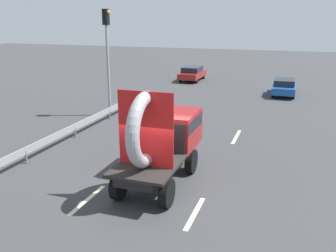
{
  "coord_description": "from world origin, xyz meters",
  "views": [
    {
      "loc": [
        4.41,
        -11.28,
        5.88
      ],
      "look_at": [
        0.02,
        1.38,
        1.92
      ],
      "focal_mm": 39.49,
      "sensor_mm": 36.0,
      "label": 1
    }
  ],
  "objects": [
    {
      "name": "distant_sedan",
      "position": [
        3.66,
        18.54,
        0.69
      ],
      "size": [
        1.68,
        3.92,
        1.28
      ],
      "color": "black",
      "rests_on": "ground_plane"
    },
    {
      "name": "ground_plane",
      "position": [
        0.0,
        0.0,
        0.0
      ],
      "size": [
        120.0,
        120.0,
        0.0
      ],
      "primitive_type": "plane",
      "color": "#38383A"
    },
    {
      "name": "flatbed_truck",
      "position": [
        0.02,
        0.8,
        1.71
      ],
      "size": [
        2.02,
        4.81,
        3.66
      ],
      "color": "black",
      "rests_on": "ground_plane"
    },
    {
      "name": "lane_dash_left_near",
      "position": [
        -1.8,
        -1.61,
        0.0
      ],
      "size": [
        0.16,
        2.18,
        0.01
      ],
      "primitive_type": "cube",
      "rotation": [
        0.0,
        0.0,
        1.57
      ],
      "color": "beige",
      "rests_on": "ground_plane"
    },
    {
      "name": "traffic_light",
      "position": [
        -6.3,
        8.6,
        4.09
      ],
      "size": [
        0.42,
        0.36,
        6.34
      ],
      "color": "gray",
      "rests_on": "ground_plane"
    },
    {
      "name": "lane_dash_left_far",
      "position": [
        -1.8,
        6.67,
        0.0
      ],
      "size": [
        0.16,
        2.05,
        0.01
      ],
      "primitive_type": "cube",
      "rotation": [
        0.0,
        0.0,
        1.57
      ],
      "color": "beige",
      "rests_on": "ground_plane"
    },
    {
      "name": "guardrail",
      "position": [
        -5.9,
        5.89,
        0.53
      ],
      "size": [
        0.1,
        14.74,
        0.71
      ],
      "color": "gray",
      "rests_on": "ground_plane"
    },
    {
      "name": "oncoming_car",
      "position": [
        -4.98,
        22.9,
        0.72
      ],
      "size": [
        1.77,
        4.12,
        1.35
      ],
      "color": "black",
      "rests_on": "ground_plane"
    },
    {
      "name": "lane_dash_right_far",
      "position": [
        1.84,
        6.81,
        0.0
      ],
      "size": [
        0.16,
        2.31,
        0.01
      ],
      "primitive_type": "cube",
      "rotation": [
        0.0,
        0.0,
        1.57
      ],
      "color": "beige",
      "rests_on": "ground_plane"
    },
    {
      "name": "lane_dash_right_near",
      "position": [
        1.84,
        -1.3,
        0.0
      ],
      "size": [
        0.16,
        2.11,
        0.01
      ],
      "primitive_type": "cube",
      "rotation": [
        0.0,
        0.0,
        1.57
      ],
      "color": "beige",
      "rests_on": "ground_plane"
    }
  ]
}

